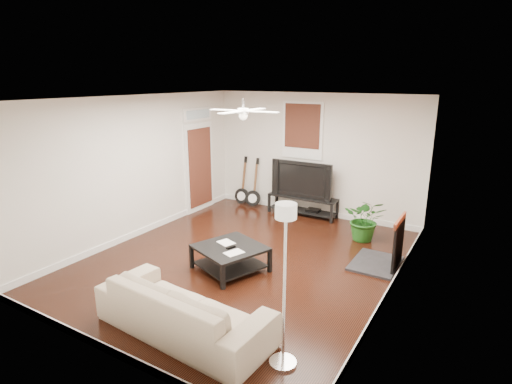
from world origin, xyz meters
TOP-DOWN VIEW (x-y plane):
  - room at (0.00, 0.00)m, footprint 5.01×6.01m
  - brick_accent at (2.49, 1.00)m, footprint 0.02×2.20m
  - fireplace at (2.20, 1.00)m, footprint 0.80×1.10m
  - window_back at (-0.30, 2.97)m, footprint 1.00×0.06m
  - door_left at (-2.46, 1.90)m, footprint 0.08×1.00m
  - tv_stand at (-0.15, 2.78)m, footprint 1.63×0.43m
  - tv at (-0.15, 2.80)m, footprint 1.46×0.19m
  - coffee_table at (0.01, -0.45)m, footprint 1.28×1.28m
  - sofa at (0.49, -2.20)m, footprint 2.39×1.07m
  - floor_lamp at (1.84, -2.10)m, footprint 0.33×0.33m
  - potted_plant at (1.56, 1.99)m, footprint 0.90×0.82m
  - guitar_left at (-1.82, 2.75)m, footprint 0.40×0.30m
  - guitar_right at (-1.47, 2.72)m, footprint 0.42×0.33m
  - ceiling_fan at (0.00, 0.00)m, footprint 1.24×1.24m

SIDE VIEW (x-z plane):
  - coffee_table at x=0.01m, z-range 0.00..0.42m
  - tv_stand at x=-0.15m, z-range 0.00..0.46m
  - sofa at x=0.49m, z-range 0.00..0.68m
  - potted_plant at x=1.56m, z-range 0.00..0.88m
  - fireplace at x=2.20m, z-range 0.00..0.92m
  - guitar_left at x=-1.82m, z-range 0.00..1.23m
  - guitar_right at x=-1.47m, z-range 0.00..1.23m
  - tv at x=-0.15m, z-range 0.45..1.30m
  - floor_lamp at x=1.84m, z-range 0.00..1.91m
  - door_left at x=-2.46m, z-range 0.00..2.50m
  - room at x=0.00m, z-range 0.00..2.80m
  - brick_accent at x=2.49m, z-range 0.00..2.80m
  - window_back at x=-0.30m, z-range 1.30..2.60m
  - ceiling_fan at x=0.00m, z-range 2.44..2.76m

